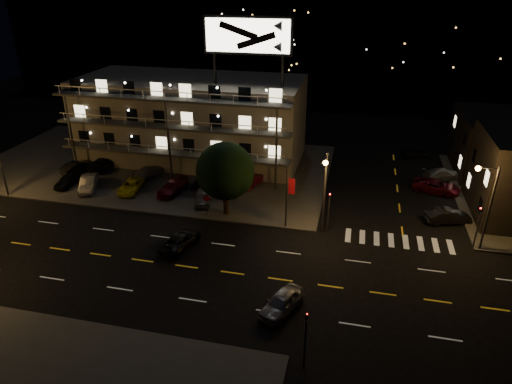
% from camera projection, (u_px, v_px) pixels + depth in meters
% --- Properties ---
extents(ground, '(140.00, 140.00, 0.00)m').
position_uv_depth(ground, '(209.00, 270.00, 37.84)').
color(ground, black).
rests_on(ground, ground).
extents(curb_nw, '(44.00, 24.00, 0.15)m').
position_uv_depth(curb_nw, '(154.00, 165.00, 58.21)').
color(curb_nw, '#3C3C39').
rests_on(curb_nw, ground).
extents(motel, '(28.00, 13.80, 18.10)m').
position_uv_depth(motel, '(192.00, 119.00, 58.52)').
color(motel, gray).
rests_on(motel, ground).
extents(hill_backdrop, '(120.00, 25.00, 24.00)m').
position_uv_depth(hill_backdrop, '(284.00, 30.00, 94.48)').
color(hill_backdrop, black).
rests_on(hill_backdrop, ground).
extents(streetlight_nc, '(0.44, 1.92, 8.00)m').
position_uv_depth(streetlight_nc, '(325.00, 186.00, 40.95)').
color(streetlight_nc, '#2D2D30').
rests_on(streetlight_nc, ground).
extents(streetlight_ne, '(1.92, 0.44, 8.00)m').
position_uv_depth(streetlight_ne, '(487.00, 200.00, 38.51)').
color(streetlight_ne, '#2D2D30').
rests_on(streetlight_ne, ground).
extents(signal_nw, '(0.20, 0.27, 4.60)m').
position_uv_depth(signal_nw, '(329.00, 207.00, 42.38)').
color(signal_nw, '#2D2D30').
rests_on(signal_nw, ground).
extents(signal_sw, '(0.20, 0.27, 4.60)m').
position_uv_depth(signal_sw, '(305.00, 335.00, 27.45)').
color(signal_sw, '#2D2D30').
rests_on(signal_sw, ground).
extents(signal_ne, '(0.27, 0.20, 4.60)m').
position_uv_depth(signal_ne, '(479.00, 223.00, 39.75)').
color(signal_ne, '#2D2D30').
rests_on(signal_ne, ground).
extents(banner_north, '(0.83, 0.16, 6.40)m').
position_uv_depth(banner_north, '(287.00, 195.00, 42.71)').
color(banner_north, '#2D2D30').
rests_on(banner_north, ground).
extents(stop_sign, '(0.91, 0.11, 2.61)m').
position_uv_depth(stop_sign, '(207.00, 202.00, 45.24)').
color(stop_sign, '#2D2D30').
rests_on(stop_sign, ground).
extents(tree, '(5.97, 5.75, 7.52)m').
position_uv_depth(tree, '(225.00, 173.00, 44.58)').
color(tree, black).
rests_on(tree, curb_nw).
extents(lot_car_0, '(1.63, 3.86, 1.31)m').
position_uv_depth(lot_car_0, '(67.00, 180.00, 52.22)').
color(lot_car_0, black).
rests_on(lot_car_0, curb_nw).
extents(lot_car_1, '(3.17, 4.83, 1.51)m').
position_uv_depth(lot_car_1, '(89.00, 183.00, 51.31)').
color(lot_car_1, gray).
rests_on(lot_car_1, curb_nw).
extents(lot_car_2, '(2.47, 4.57, 1.22)m').
position_uv_depth(lot_car_2, '(131.00, 186.00, 50.91)').
color(lot_car_2, yellow).
rests_on(lot_car_2, curb_nw).
extents(lot_car_3, '(2.64, 4.89, 1.35)m').
position_uv_depth(lot_car_3, '(173.00, 187.00, 50.52)').
color(lot_car_3, '#540C18').
rests_on(lot_car_3, curb_nw).
extents(lot_car_4, '(2.52, 4.27, 1.36)m').
position_uv_depth(lot_car_4, '(203.00, 197.00, 48.33)').
color(lot_car_4, gray).
rests_on(lot_car_4, curb_nw).
extents(lot_car_5, '(2.99, 4.50, 1.40)m').
position_uv_depth(lot_car_5, '(78.00, 167.00, 55.78)').
color(lot_car_5, black).
rests_on(lot_car_5, curb_nw).
extents(lot_car_6, '(2.49, 5.03, 1.37)m').
position_uv_depth(lot_car_6, '(103.00, 163.00, 56.81)').
color(lot_car_6, black).
rests_on(lot_car_6, curb_nw).
extents(lot_car_7, '(2.93, 4.75, 1.28)m').
position_uv_depth(lot_car_7, '(149.00, 172.00, 54.57)').
color(lot_car_7, gray).
rests_on(lot_car_7, curb_nw).
extents(lot_car_8, '(2.35, 4.08, 1.31)m').
position_uv_depth(lot_car_8, '(204.00, 181.00, 52.12)').
color(lot_car_8, black).
rests_on(lot_car_8, curb_nw).
extents(lot_car_9, '(2.71, 4.64, 1.45)m').
position_uv_depth(lot_car_9, '(251.00, 180.00, 52.16)').
color(lot_car_9, '#540C18').
rests_on(lot_car_9, curb_nw).
extents(side_car_0, '(4.72, 2.88, 1.47)m').
position_uv_depth(side_car_0, '(448.00, 216.00, 44.71)').
color(side_car_0, black).
rests_on(side_car_0, ground).
extents(side_car_1, '(5.53, 3.57, 1.42)m').
position_uv_depth(side_car_1, '(436.00, 186.00, 51.02)').
color(side_car_1, '#540C18').
rests_on(side_car_1, ground).
extents(side_car_2, '(5.10, 3.66, 1.37)m').
position_uv_depth(side_car_2, '(443.00, 174.00, 54.10)').
color(side_car_2, gray).
rests_on(side_car_2, ground).
extents(side_car_3, '(3.93, 2.52, 1.25)m').
position_uv_depth(side_car_3, '(416.00, 153.00, 60.69)').
color(side_car_3, black).
rests_on(side_car_3, ground).
extents(road_car_east, '(3.20, 4.60, 1.45)m').
position_uv_depth(road_car_east, '(282.00, 303.00, 32.95)').
color(road_car_east, gray).
rests_on(road_car_east, ground).
extents(road_car_west, '(3.18, 5.00, 1.28)m').
position_uv_depth(road_car_west, '(180.00, 240.00, 40.77)').
color(road_car_west, black).
rests_on(road_car_west, ground).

